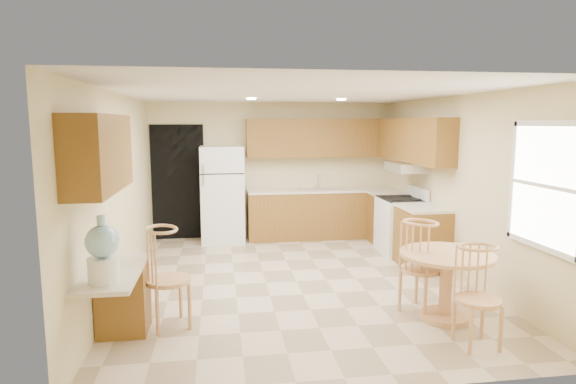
{
  "coord_description": "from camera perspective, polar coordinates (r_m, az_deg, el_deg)",
  "views": [
    {
      "loc": [
        -1.01,
        -6.19,
        2.12
      ],
      "look_at": [
        -0.07,
        0.3,
        1.18
      ],
      "focal_mm": 30.0,
      "sensor_mm": 36.0,
      "label": 1
    }
  ],
  "objects": [
    {
      "name": "floor",
      "position": [
        6.62,
        0.99,
        -10.53
      ],
      "size": [
        5.5,
        5.5,
        0.0
      ],
      "primitive_type": "plane",
      "color": "#CBB493",
      "rests_on": "ground"
    },
    {
      "name": "ceiling",
      "position": [
        6.28,
        1.04,
        11.62
      ],
      "size": [
        4.5,
        5.5,
        0.02
      ],
      "primitive_type": "cube",
      "color": "white",
      "rests_on": "wall_back"
    },
    {
      "name": "wall_back",
      "position": [
        9.04,
        -1.8,
        2.62
      ],
      "size": [
        4.5,
        0.02,
        2.5
      ],
      "primitive_type": "cube",
      "color": "#CCB98A",
      "rests_on": "floor"
    },
    {
      "name": "wall_front",
      "position": [
        3.69,
        7.95,
        -5.59
      ],
      "size": [
        4.5,
        0.02,
        2.5
      ],
      "primitive_type": "cube",
      "color": "#CCB98A",
      "rests_on": "floor"
    },
    {
      "name": "wall_left",
      "position": [
        6.37,
        -19.39,
        -0.17
      ],
      "size": [
        0.02,
        5.5,
        2.5
      ],
      "primitive_type": "cube",
      "color": "#CCB98A",
      "rests_on": "floor"
    },
    {
      "name": "wall_right",
      "position": [
        7.05,
        19.38,
        0.6
      ],
      "size": [
        0.02,
        5.5,
        2.5
      ],
      "primitive_type": "cube",
      "color": "#CCB98A",
      "rests_on": "floor"
    },
    {
      "name": "doorway",
      "position": [
        9.02,
        -12.9,
        1.13
      ],
      "size": [
        0.9,
        0.02,
        2.1
      ],
      "primitive_type": "cube",
      "color": "black",
      "rests_on": "floor"
    },
    {
      "name": "base_cab_back",
      "position": [
        9.0,
        3.99,
        -2.66
      ],
      "size": [
        2.75,
        0.6,
        0.87
      ],
      "primitive_type": "cube",
      "color": "brown",
      "rests_on": "floor"
    },
    {
      "name": "counter_back",
      "position": [
        8.93,
        4.02,
        0.21
      ],
      "size": [
        2.75,
        0.63,
        0.04
      ],
      "primitive_type": "cube",
      "color": "beige",
      "rests_on": "base_cab_back"
    },
    {
      "name": "base_cab_right_a",
      "position": [
        8.73,
        11.74,
        -3.14
      ],
      "size": [
        0.6,
        0.59,
        0.87
      ],
      "primitive_type": "cube",
      "color": "brown",
      "rests_on": "floor"
    },
    {
      "name": "counter_right_a",
      "position": [
        8.66,
        11.83,
        -0.19
      ],
      "size": [
        0.63,
        0.59,
        0.04
      ],
      "primitive_type": "cube",
      "color": "beige",
      "rests_on": "base_cab_right_a"
    },
    {
      "name": "base_cab_right_b",
      "position": [
        7.42,
        15.59,
        -5.29
      ],
      "size": [
        0.6,
        0.8,
        0.87
      ],
      "primitive_type": "cube",
      "color": "brown",
      "rests_on": "floor"
    },
    {
      "name": "counter_right_b",
      "position": [
        7.33,
        15.72,
        -1.82
      ],
      "size": [
        0.63,
        0.8,
        0.04
      ],
      "primitive_type": "cube",
      "color": "beige",
      "rests_on": "base_cab_right_b"
    },
    {
      "name": "upper_cab_back",
      "position": [
        8.98,
        3.9,
        6.41
      ],
      "size": [
        2.75,
        0.33,
        0.7
      ],
      "primitive_type": "cube",
      "color": "brown",
      "rests_on": "wall_back"
    },
    {
      "name": "upper_cab_right",
      "position": [
        8.02,
        14.53,
        5.97
      ],
      "size": [
        0.33,
        2.42,
        0.7
      ],
      "primitive_type": "cube",
      "color": "brown",
      "rests_on": "wall_right"
    },
    {
      "name": "upper_cab_left",
      "position": [
        4.72,
        -21.46,
        4.3
      ],
      "size": [
        0.33,
        1.4,
        0.7
      ],
      "primitive_type": "cube",
      "color": "brown",
      "rests_on": "wall_left"
    },
    {
      "name": "sink",
      "position": [
        8.92,
        3.86,
        0.35
      ],
      "size": [
        0.78,
        0.44,
        0.01
      ],
      "primitive_type": "cube",
      "color": "silver",
      "rests_on": "counter_back"
    },
    {
      "name": "range_hood",
      "position": [
        7.99,
        13.94,
        2.89
      ],
      "size": [
        0.5,
        0.76,
        0.14
      ],
      "primitive_type": "cube",
      "color": "silver",
      "rests_on": "upper_cab_right"
    },
    {
      "name": "desk_pedestal",
      "position": [
        5.27,
        -18.98,
        -11.83
      ],
      "size": [
        0.48,
        0.42,
        0.72
      ],
      "primitive_type": "cube",
      "color": "brown",
      "rests_on": "floor"
    },
    {
      "name": "desk_top",
      "position": [
        4.79,
        -20.04,
        -8.97
      ],
      "size": [
        0.5,
        1.2,
        0.04
      ],
      "primitive_type": "cube",
      "color": "beige",
      "rests_on": "desk_pedestal"
    },
    {
      "name": "window",
      "position": [
        5.45,
        28.3,
        0.64
      ],
      "size": [
        0.06,
        1.12,
        1.3
      ],
      "color": "white",
      "rests_on": "wall_right"
    },
    {
      "name": "can_light_a",
      "position": [
        7.41,
        -4.38,
        10.95
      ],
      "size": [
        0.14,
        0.14,
        0.02
      ],
      "primitive_type": "cylinder",
      "color": "white",
      "rests_on": "ceiling"
    },
    {
      "name": "can_light_b",
      "position": [
        7.64,
        6.35,
        10.84
      ],
      "size": [
        0.14,
        0.14,
        0.02
      ],
      "primitive_type": "cylinder",
      "color": "white",
      "rests_on": "ceiling"
    },
    {
      "name": "refrigerator",
      "position": [
        8.68,
        -7.77,
        -0.27
      ],
      "size": [
        0.76,
        0.74,
        1.72
      ],
      "color": "white",
      "rests_on": "floor"
    },
    {
      "name": "stove",
      "position": [
        8.1,
        13.21,
        -3.83
      ],
      "size": [
        0.65,
        0.76,
        1.09
      ],
      "color": "white",
      "rests_on": "floor"
    },
    {
      "name": "dining_table",
      "position": [
        5.54,
        18.25,
        -9.44
      ],
      "size": [
        1.0,
        1.0,
        0.74
      ],
      "rotation": [
        0.0,
        0.0,
        0.03
      ],
      "color": "tan",
      "rests_on": "floor"
    },
    {
      "name": "chair_table_a",
      "position": [
        5.55,
        16.0,
        -7.72
      ],
      "size": [
        0.46,
        0.58,
        1.04
      ],
      "rotation": [
        0.0,
        0.0,
        -0.98
      ],
      "color": "tan",
      "rests_on": "floor"
    },
    {
      "name": "chair_table_b",
      "position": [
        4.89,
        22.23,
        -10.75
      ],
      "size": [
        0.43,
        0.43,
        0.96
      ],
      "rotation": [
        0.0,
        0.0,
        3.17
      ],
      "color": "tan",
      "rests_on": "floor"
    },
    {
      "name": "chair_desk",
      "position": [
        5.1,
        -14.13,
        -8.98
      ],
      "size": [
        0.46,
        0.6,
        1.05
      ],
      "rotation": [
        0.0,
        0.0,
        -1.21
      ],
      "color": "tan",
      "rests_on": "floor"
    },
    {
      "name": "water_crock",
      "position": [
        4.4,
        -21.11,
        -6.72
      ],
      "size": [
        0.28,
        0.28,
        0.58
      ],
      "color": "white",
      "rests_on": "desk_top"
    }
  ]
}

